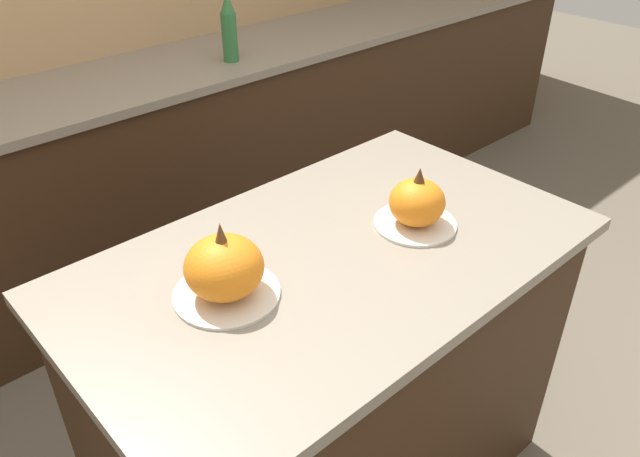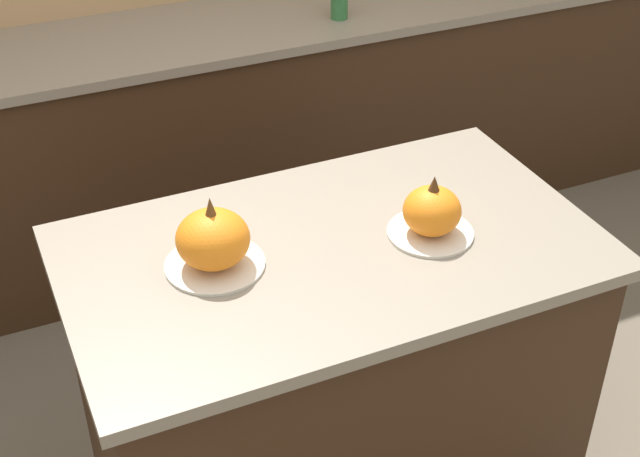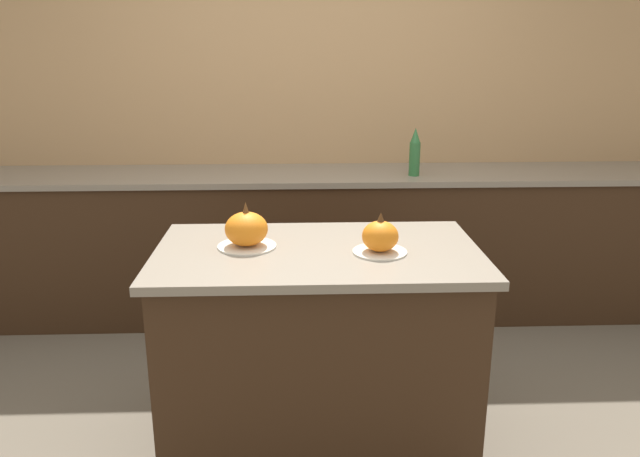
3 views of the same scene
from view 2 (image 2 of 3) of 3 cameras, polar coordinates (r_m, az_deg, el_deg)
name	(u,v)px [view 2 (image 2 of 3)]	position (r m, az deg, el deg)	size (l,w,h in m)	color
kitchen_island	(331,381)	(2.46, 0.70, -9.74)	(1.31, 0.77, 0.91)	#382314
back_counter	(181,147)	(3.54, -8.91, 5.19)	(6.00, 0.60, 0.93)	#382314
pumpkin_cake_left	(213,241)	(2.08, -6.86, -0.81)	(0.24, 0.24, 0.19)	silver
pumpkin_cake_right	(432,213)	(2.19, 7.17, 0.98)	(0.22, 0.22, 0.17)	silver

